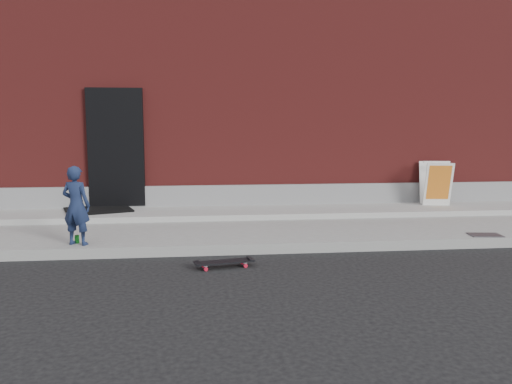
{
  "coord_description": "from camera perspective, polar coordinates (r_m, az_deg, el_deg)",
  "views": [
    {
      "loc": [
        -0.96,
        -6.83,
        1.79
      ],
      "look_at": [
        -0.14,
        0.8,
        0.79
      ],
      "focal_mm": 35.0,
      "sensor_mm": 36.0,
      "label": 1
    }
  ],
  "objects": [
    {
      "name": "skateboard",
      "position": [
        6.47,
        -3.64,
        -8.02
      ],
      "size": [
        0.77,
        0.33,
        0.08
      ],
      "color": "red",
      "rests_on": "ground"
    },
    {
      "name": "doormat",
      "position": [
        9.73,
        -17.58,
        -1.93
      ],
      "size": [
        1.39,
        1.25,
        0.03
      ],
      "primitive_type": "cube",
      "rotation": [
        0.0,
        0.0,
        0.34
      ],
      "color": "black",
      "rests_on": "apron"
    },
    {
      "name": "apron",
      "position": [
        9.42,
        -0.21,
        -2.29
      ],
      "size": [
        20.0,
        1.2,
        0.1
      ],
      "primitive_type": "cube",
      "color": "gray",
      "rests_on": "sidewalk"
    },
    {
      "name": "ground",
      "position": [
        7.13,
        1.81,
        -7.12
      ],
      "size": [
        80.0,
        80.0,
        0.0
      ],
      "primitive_type": "plane",
      "color": "black",
      "rests_on": "ground"
    },
    {
      "name": "soda_can",
      "position": [
        7.57,
        -19.78,
        -5.09
      ],
      "size": [
        0.07,
        0.07,
        0.12
      ],
      "primitive_type": "cylinder",
      "rotation": [
        0.0,
        0.0,
        0.2
      ],
      "color": "#1A8224",
      "rests_on": "sidewalk"
    },
    {
      "name": "building",
      "position": [
        13.88,
        -2.22,
        10.35
      ],
      "size": [
        20.0,
        8.1,
        5.0
      ],
      "color": "maroon",
      "rests_on": "ground"
    },
    {
      "name": "pizza_sign",
      "position": [
        10.53,
        19.86,
        0.98
      ],
      "size": [
        0.61,
        0.69,
        0.87
      ],
      "color": "white",
      "rests_on": "apron"
    },
    {
      "name": "sidewalk",
      "position": [
        8.56,
        0.42,
        -4.13
      ],
      "size": [
        20.0,
        3.0,
        0.15
      ],
      "primitive_type": "cube",
      "color": "gray",
      "rests_on": "ground"
    },
    {
      "name": "child",
      "position": [
        7.38,
        -19.87,
        -1.47
      ],
      "size": [
        0.47,
        0.38,
        1.11
      ],
      "primitive_type": "imported",
      "rotation": [
        0.0,
        0.0,
        2.82
      ],
      "color": "#172241",
      "rests_on": "sidewalk"
    },
    {
      "name": "utility_plate",
      "position": [
        8.39,
        24.72,
        -4.48
      ],
      "size": [
        0.5,
        0.35,
        0.01
      ],
      "primitive_type": "cube",
      "rotation": [
        0.0,
        0.0,
        -0.12
      ],
      "color": "#4A4A4E",
      "rests_on": "sidewalk"
    }
  ]
}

